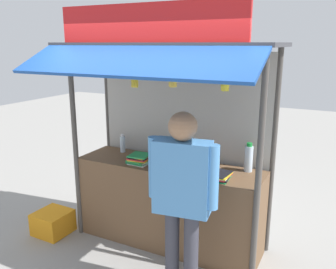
{
  "coord_description": "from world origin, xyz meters",
  "views": [
    {
      "loc": [
        1.72,
        -3.37,
        2.31
      ],
      "look_at": [
        0.0,
        0.0,
        1.33
      ],
      "focal_mm": 37.86,
      "sensor_mm": 36.0,
      "label": 1
    }
  ],
  "objects": [
    {
      "name": "water_bottle_back_left",
      "position": [
        0.5,
        0.03,
        1.08
      ],
      "size": [
        0.06,
        0.06,
        0.23
      ],
      "color": "silver",
      "rests_on": "stall_counter"
    },
    {
      "name": "plastic_crate",
      "position": [
        -1.38,
        -0.47,
        0.14
      ],
      "size": [
        0.41,
        0.41,
        0.28
      ],
      "primitive_type": "cube",
      "rotation": [
        0.0,
        0.0,
        -0.02
      ],
      "color": "orange",
      "rests_on": "ground"
    },
    {
      "name": "stall_counter",
      "position": [
        0.0,
        0.0,
        0.49
      ],
      "size": [
        2.16,
        0.59,
        0.98
      ],
      "primitive_type": "cube",
      "color": "brown",
      "rests_on": "ground"
    },
    {
      "name": "water_bottle_front_right",
      "position": [
        0.86,
        0.2,
        1.13
      ],
      "size": [
        0.09,
        0.09,
        0.31
      ],
      "color": "silver",
      "rests_on": "stall_counter"
    },
    {
      "name": "banana_bunch_inner_right",
      "position": [
        0.52,
        -0.4,
        2.02
      ],
      "size": [
        0.1,
        0.1,
        0.23
      ],
      "color": "#332D23"
    },
    {
      "name": "stall_structure",
      "position": [
        0.0,
        0.06,
        1.59
      ],
      "size": [
        2.36,
        1.4,
        2.66
      ],
      "color": "#4C4742",
      "rests_on": "ground"
    },
    {
      "name": "banana_bunch_inner_left",
      "position": [
        0.25,
        -0.39,
        1.98
      ],
      "size": [
        0.11,
        0.11,
        0.28
      ],
      "color": "#332D23"
    },
    {
      "name": "magazine_stack_back_right",
      "position": [
        0.33,
        -0.16,
        1.02
      ],
      "size": [
        0.25,
        0.33,
        0.09
      ],
      "color": "black",
      "rests_on": "stall_counter"
    },
    {
      "name": "water_bottle_left",
      "position": [
        -0.72,
        0.16,
        1.09
      ],
      "size": [
        0.06,
        0.06,
        0.23
      ],
      "color": "silver",
      "rests_on": "stall_counter"
    },
    {
      "name": "magazine_stack_front_left",
      "position": [
        -0.31,
        -0.1,
        1.03
      ],
      "size": [
        0.25,
        0.26,
        0.1
      ],
      "color": "white",
      "rests_on": "stall_counter"
    },
    {
      "name": "banana_bunch_rightmost",
      "position": [
        0.76,
        -0.4,
        1.97
      ],
      "size": [
        0.09,
        0.09,
        0.29
      ],
      "color": "#332D23"
    },
    {
      "name": "magazine_stack_center",
      "position": [
        0.65,
        -0.15,
        1.01
      ],
      "size": [
        0.24,
        0.28,
        0.06
      ],
      "color": "green",
      "rests_on": "stall_counter"
    },
    {
      "name": "ground_plane",
      "position": [
        0.0,
        0.0,
        0.0
      ],
      "size": [
        20.0,
        20.0,
        0.0
      ],
      "primitive_type": "plane",
      "color": "gray"
    },
    {
      "name": "banana_bunch_leftmost",
      "position": [
        -0.17,
        -0.4,
        1.95
      ],
      "size": [
        0.09,
        0.1,
        0.31
      ],
      "color": "#332D23"
    },
    {
      "name": "vendor_person",
      "position": [
        0.51,
        -0.74,
        1.06
      ],
      "size": [
        0.67,
        0.28,
        1.76
      ],
      "rotation": [
        0.0,
        0.0,
        3.28
      ],
      "color": "#383842",
      "rests_on": "ground"
    }
  ]
}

